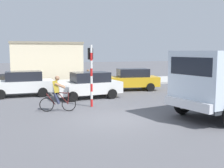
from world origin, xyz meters
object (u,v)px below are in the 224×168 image
(cyclist, at_px, (57,94))
(traffic_light_pole, at_px, (91,67))
(car_white_mid, at_px, (131,79))
(car_far_side, at_px, (22,83))
(car_red_near, at_px, (89,85))
(pedestrian_near_kerb, at_px, (88,80))

(cyclist, relative_size, traffic_light_pole, 0.54)
(cyclist, height_order, car_white_mid, cyclist)
(cyclist, height_order, car_far_side, cyclist)
(cyclist, distance_m, car_white_mid, 8.31)
(traffic_light_pole, relative_size, car_red_near, 0.77)
(cyclist, relative_size, car_white_mid, 0.41)
(pedestrian_near_kerb, bearing_deg, cyclist, -117.26)
(traffic_light_pole, xyz_separation_m, car_white_mid, (4.31, 4.90, -1.25))
(cyclist, bearing_deg, car_white_mid, 42.23)
(cyclist, relative_size, car_red_near, 0.41)
(car_white_mid, bearing_deg, car_red_near, -148.54)
(car_far_side, bearing_deg, cyclist, -73.83)
(car_red_near, relative_size, pedestrian_near_kerb, 2.57)
(cyclist, xyz_separation_m, car_red_near, (2.34, 3.25, -0.05))
(car_red_near, distance_m, car_white_mid, 4.48)
(cyclist, distance_m, car_far_side, 5.56)
(car_red_near, bearing_deg, traffic_light_pole, -100.96)
(traffic_light_pole, xyz_separation_m, car_far_side, (-3.39, 4.65, -1.25))
(traffic_light_pole, height_order, car_red_near, traffic_light_pole)
(car_white_mid, bearing_deg, pedestrian_near_kerb, -179.15)
(pedestrian_near_kerb, bearing_deg, car_red_near, -102.73)
(traffic_light_pole, bearing_deg, cyclist, -159.39)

